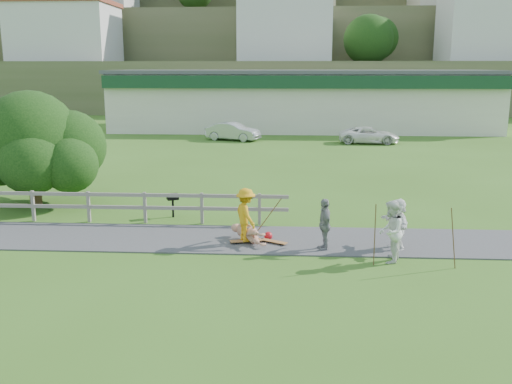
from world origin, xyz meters
TOP-DOWN VIEW (x-y plane):
  - ground at (0.00, 0.00)m, footprint 260.00×260.00m
  - path at (0.00, 1.50)m, footprint 34.00×3.00m
  - fence at (-4.62, 3.30)m, footprint 15.05×0.10m
  - strip_mall at (4.00, 34.94)m, footprint 32.50×10.75m
  - hillside at (0.00, 91.31)m, footprint 220.00×67.00m
  - skater_rider at (1.70, 1.09)m, footprint 1.03×1.23m
  - skater_fallen at (1.77, 1.19)m, footprint 1.61×1.29m
  - spectator_a at (5.84, -0.32)m, footprint 0.90×1.02m
  - spectator_b at (4.07, 0.63)m, footprint 0.54×0.97m
  - spectator_d at (6.24, 0.83)m, footprint 0.86×1.52m
  - car_silver at (-1.25, 26.44)m, footprint 4.29×2.69m
  - car_white at (8.63, 25.28)m, footprint 4.35×2.19m
  - tree at (-7.03, 5.79)m, footprint 5.90×5.90m
  - bbq at (-1.19, 4.14)m, footprint 0.49×0.44m
  - longboard_rider at (1.70, 1.09)m, footprint 1.01×0.49m
  - longboard_fallen at (2.57, 1.09)m, footprint 0.85×0.61m
  - helmet at (2.37, 1.54)m, footprint 0.27×0.27m
  - pole_rider at (2.30, 1.49)m, footprint 0.03×0.03m
  - pole_spec_left at (5.36, -0.64)m, footprint 0.03×0.03m
  - pole_spec_right at (7.43, -0.75)m, footprint 0.03×0.03m

SIDE VIEW (x-z plane):
  - ground at x=0.00m, z-range 0.00..0.00m
  - path at x=0.00m, z-range 0.00..0.04m
  - longboard_fallen at x=2.57m, z-range 0.00..0.10m
  - longboard_rider at x=1.70m, z-range 0.00..0.11m
  - helmet at x=2.37m, z-range 0.00..0.27m
  - skater_fallen at x=1.77m, z-range 0.00..0.61m
  - bbq at x=-1.19m, z-range 0.00..0.86m
  - car_white at x=8.63m, z-range 0.00..1.18m
  - car_silver at x=-1.25m, z-range 0.00..1.34m
  - fence at x=-4.62m, z-range 0.17..1.27m
  - spectator_d at x=6.24m, z-range 0.00..1.56m
  - spectator_b at x=4.07m, z-range 0.00..1.57m
  - skater_rider at x=1.70m, z-range 0.00..1.65m
  - pole_rider at x=2.30m, z-range 0.00..1.67m
  - pole_spec_right at x=7.43m, z-range 0.00..1.70m
  - pole_spec_left at x=5.36m, z-range 0.00..1.73m
  - spectator_a at x=5.84m, z-range 0.00..1.76m
  - tree at x=-7.03m, z-range 0.00..3.79m
  - strip_mall at x=4.00m, z-range 0.03..5.13m
  - hillside at x=0.00m, z-range -9.34..38.16m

